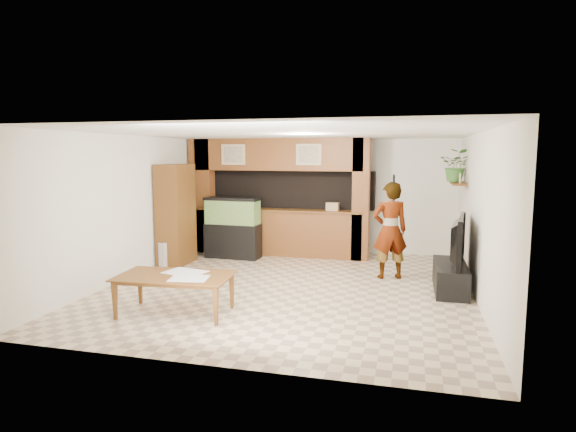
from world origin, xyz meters
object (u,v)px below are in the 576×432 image
(television, at_px, (452,240))
(person, at_px, (390,230))
(aquarium, at_px, (233,228))
(dining_table, at_px, (174,295))
(pantry_cabinet, at_px, (176,214))

(television, relative_size, person, 0.78)
(person, bearing_deg, television, 130.11)
(aquarium, xyz_separation_m, dining_table, (0.55, -3.77, -0.37))
(television, height_order, person, person)
(aquarium, distance_m, person, 3.53)
(person, xyz_separation_m, dining_table, (-2.85, -2.83, -0.60))
(television, distance_m, dining_table, 4.51)
(pantry_cabinet, height_order, television, pantry_cabinet)
(dining_table, bearing_deg, pantry_cabinet, 112.20)
(pantry_cabinet, bearing_deg, dining_table, -63.38)
(pantry_cabinet, height_order, dining_table, pantry_cabinet)
(aquarium, relative_size, person, 0.75)
(aquarium, distance_m, television, 4.69)
(pantry_cabinet, distance_m, person, 4.33)
(pantry_cabinet, distance_m, aquarium, 1.30)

